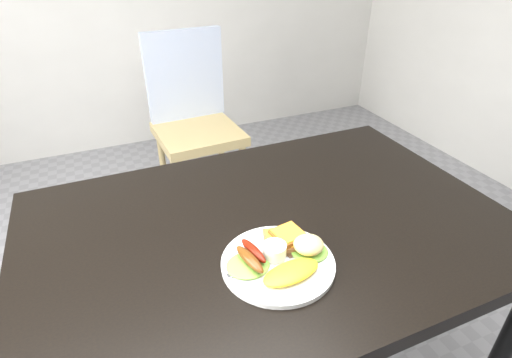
{
  "coord_description": "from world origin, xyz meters",
  "views": [
    {
      "loc": [
        -0.35,
        -0.72,
        1.36
      ],
      "look_at": [
        -0.05,
        -0.03,
        0.9
      ],
      "focal_mm": 28.0,
      "sensor_mm": 36.0,
      "label": 1
    }
  ],
  "objects_px": {
    "person": "(99,169)",
    "plate": "(278,263)",
    "dining_table": "(270,229)",
    "dining_chair": "(198,134)"
  },
  "relations": [
    {
      "from": "person",
      "to": "plate",
      "type": "bearing_deg",
      "value": 120.49
    },
    {
      "from": "dining_table",
      "to": "person",
      "type": "height_order",
      "value": "person"
    },
    {
      "from": "dining_table",
      "to": "person",
      "type": "relative_size",
      "value": 0.82
    },
    {
      "from": "dining_table",
      "to": "plate",
      "type": "height_order",
      "value": "plate"
    },
    {
      "from": "person",
      "to": "dining_chair",
      "type": "bearing_deg",
      "value": -121.73
    },
    {
      "from": "dining_chair",
      "to": "person",
      "type": "bearing_deg",
      "value": -128.51
    },
    {
      "from": "dining_chair",
      "to": "person",
      "type": "xyz_separation_m",
      "value": [
        -0.52,
        -0.73,
        0.28
      ]
    },
    {
      "from": "dining_table",
      "to": "dining_chair",
      "type": "bearing_deg",
      "value": 83.16
    },
    {
      "from": "dining_table",
      "to": "dining_chair",
      "type": "relative_size",
      "value": 2.81
    },
    {
      "from": "dining_table",
      "to": "plate",
      "type": "distance_m",
      "value": 0.16
    }
  ]
}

